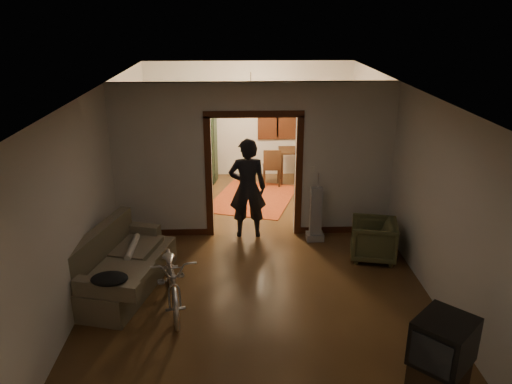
{
  "coord_description": "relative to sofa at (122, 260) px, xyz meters",
  "views": [
    {
      "loc": [
        -0.29,
        -7.78,
        3.98
      ],
      "look_at": [
        0.0,
        -0.3,
        1.2
      ],
      "focal_mm": 35.0,
      "sensor_mm": 36.0,
      "label": 1
    }
  ],
  "objects": [
    {
      "name": "globe",
      "position": [
        0.74,
        4.93,
        1.48
      ],
      "size": [
        0.29,
        0.29,
        0.29
      ],
      "primitive_type": "sphere",
      "color": "#1E5972",
      "rests_on": "locker"
    },
    {
      "name": "chandelier",
      "position": [
        2.02,
        3.64,
        1.89
      ],
      "size": [
        0.24,
        0.24,
        0.24
      ],
      "primitive_type": "sphere",
      "color": "#FFE0A5",
      "rests_on": "ceiling"
    },
    {
      "name": "wall_right",
      "position": [
        4.52,
        1.14,
        0.94
      ],
      "size": [
        0.02,
        8.5,
        2.8
      ],
      "primitive_type": "cube",
      "color": "beige",
      "rests_on": "floor"
    },
    {
      "name": "armchair",
      "position": [
        3.98,
        0.81,
        -0.12
      ],
      "size": [
        0.88,
        0.87,
        0.67
      ],
      "primitive_type": "imported",
      "rotation": [
        0.0,
        0.0,
        -1.8
      ],
      "color": "#454627",
      "rests_on": "floor"
    },
    {
      "name": "far_window",
      "position": [
        2.72,
        5.35,
        1.09
      ],
      "size": [
        0.98,
        0.06,
        1.28
      ],
      "primitive_type": "cube",
      "color": "black",
      "rests_on": "wall_back"
    },
    {
      "name": "vacuum",
      "position": [
        3.12,
        1.54,
        0.04
      ],
      "size": [
        0.31,
        0.25,
        1.01
      ],
      "primitive_type": "cube",
      "rotation": [
        0.0,
        0.0,
        -0.02
      ],
      "color": "gray",
      "rests_on": "floor"
    },
    {
      "name": "door_casing",
      "position": [
        2.02,
        1.89,
        0.64
      ],
      "size": [
        1.74,
        0.2,
        2.32
      ],
      "primitive_type": "cube",
      "color": "#3C1B0D",
      "rests_on": "floor"
    },
    {
      "name": "locker",
      "position": [
        0.74,
        4.93,
        0.47
      ],
      "size": [
        1.0,
        0.66,
        1.86
      ],
      "primitive_type": "cube",
      "rotation": [
        0.0,
        0.0,
        -0.16
      ],
      "color": "#1E2E1C",
      "rests_on": "floor"
    },
    {
      "name": "floor",
      "position": [
        2.02,
        1.14,
        -0.46
      ],
      "size": [
        5.0,
        8.5,
        0.01
      ],
      "primitive_type": "cube",
      "color": "#3C2613",
      "rests_on": "ground"
    },
    {
      "name": "rolled_paper",
      "position": [
        0.1,
        0.3,
        0.07
      ],
      "size": [
        0.1,
        0.78,
        0.1
      ],
      "primitive_type": "cylinder",
      "rotation": [
        1.57,
        0.0,
        0.0
      ],
      "color": "beige",
      "rests_on": "sofa"
    },
    {
      "name": "partition_wall",
      "position": [
        2.02,
        1.89,
        0.94
      ],
      "size": [
        5.0,
        0.14,
        2.8
      ],
      "primitive_type": "cube",
      "color": "beige",
      "rests_on": "floor"
    },
    {
      "name": "light_switch",
      "position": [
        3.07,
        1.82,
        0.79
      ],
      "size": [
        0.08,
        0.01,
        0.12
      ],
      "primitive_type": "cube",
      "color": "silver",
      "rests_on": "partition_wall"
    },
    {
      "name": "desk_chair",
      "position": [
        2.53,
        4.52,
        -0.01
      ],
      "size": [
        0.44,
        0.44,
        0.91
      ],
      "primitive_type": "cube",
      "rotation": [
        0.0,
        0.0,
        -0.1
      ],
      "color": "#311D10",
      "rests_on": "floor"
    },
    {
      "name": "jacket",
      "position": [
        0.05,
        -0.91,
        0.22
      ],
      "size": [
        0.48,
        0.36,
        0.14
      ],
      "primitive_type": "ellipsoid",
      "color": "black",
      "rests_on": "sofa"
    },
    {
      "name": "oriental_rug",
      "position": [
        2.07,
        3.66,
        -0.45
      ],
      "size": [
        2.19,
        2.51,
        0.02
      ],
      "primitive_type": "cube",
      "rotation": [
        0.0,
        0.0,
        -0.31
      ],
      "color": "maroon",
      "rests_on": "floor"
    },
    {
      "name": "person",
      "position": [
        1.9,
        1.78,
        0.46
      ],
      "size": [
        0.68,
        0.45,
        1.85
      ],
      "primitive_type": "imported",
      "rotation": [
        0.0,
        0.0,
        3.15
      ],
      "color": "black",
      "rests_on": "floor"
    },
    {
      "name": "bicycle",
      "position": [
        0.8,
        -0.49,
        -0.01
      ],
      "size": [
        0.92,
        1.79,
        0.9
      ],
      "primitive_type": "imported",
      "rotation": [
        0.0,
        0.0,
        0.2
      ],
      "color": "silver",
      "rests_on": "floor"
    },
    {
      "name": "sofa",
      "position": [
        0.0,
        0.0,
        0.0
      ],
      "size": [
        1.38,
        2.17,
        0.92
      ],
      "primitive_type": "cube",
      "rotation": [
        0.0,
        0.0,
        -0.26
      ],
      "color": "brown",
      "rests_on": "floor"
    },
    {
      "name": "crt_tv",
      "position": [
        3.82,
        -2.45,
        0.3
      ],
      "size": [
        0.79,
        0.79,
        0.51
      ],
      "primitive_type": "cube",
      "rotation": [
        0.0,
        0.0,
        0.78
      ],
      "color": "black",
      "rests_on": "tv_stand"
    },
    {
      "name": "tv_stand",
      "position": [
        3.82,
        -2.45,
        -0.22
      ],
      "size": [
        0.73,
        0.72,
        0.49
      ],
      "primitive_type": "cube",
      "rotation": [
        0.0,
        0.0,
        0.78
      ],
      "color": "black",
      "rests_on": "floor"
    },
    {
      "name": "wall_left",
      "position": [
        -0.48,
        1.14,
        0.94
      ],
      "size": [
        0.02,
        8.5,
        2.8
      ],
      "primitive_type": "cube",
      "color": "beige",
      "rests_on": "floor"
    },
    {
      "name": "desk",
      "position": [
        3.26,
        4.76,
        -0.06
      ],
      "size": [
        1.22,
        0.94,
        0.8
      ],
      "primitive_type": "cube",
      "rotation": [
        0.0,
        0.0,
        0.35
      ],
      "color": "#311D10",
      "rests_on": "floor"
    },
    {
      "name": "wall_back",
      "position": [
        2.02,
        5.39,
        0.94
      ],
      "size": [
        5.0,
        0.02,
        2.8
      ],
      "primitive_type": "cube",
      "color": "beige",
      "rests_on": "floor"
    },
    {
      "name": "ceiling",
      "position": [
        2.02,
        1.14,
        2.34
      ],
      "size": [
        5.0,
        8.5,
        0.01
      ],
      "primitive_type": "cube",
      "color": "white",
      "rests_on": "floor"
    }
  ]
}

